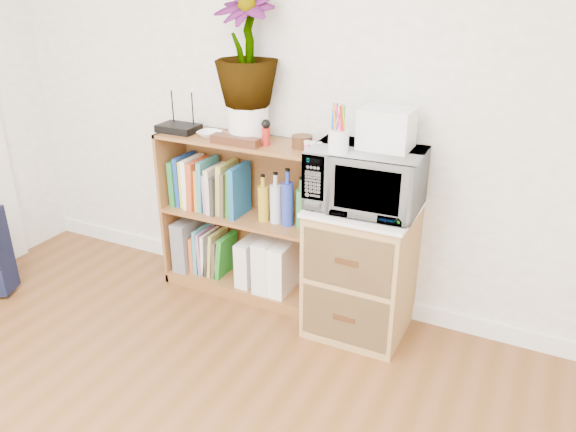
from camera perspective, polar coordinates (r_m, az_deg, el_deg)
The scene contains 21 objects.
skirting_board at distance 3.43m, azimuth 2.02°, elevation -6.97°, with size 4.00×0.02×0.10m, color white.
bookshelf at distance 3.27m, azimuth -4.48°, elevation -0.26°, with size 1.00×0.30×0.95m, color brown.
wicker_unit at distance 2.99m, azimuth 7.40°, elevation -5.57°, with size 0.50×0.45×0.70m, color #9E7542.
microwave at distance 2.76m, azimuth 7.89°, elevation 3.78°, with size 0.54×0.37×0.30m, color silver.
pen_cup at distance 2.64m, azimuth 5.15°, elevation 7.58°, with size 0.10×0.10×0.11m, color white.
small_appliance at distance 2.72m, azimuth 10.00°, elevation 8.76°, with size 0.24×0.20×0.19m, color white.
router at distance 3.31m, azimuth -11.05°, elevation 8.76°, with size 0.23×0.16×0.04m, color black.
white_bowl at distance 3.18m, azimuth -7.96°, elevation 8.26°, with size 0.13×0.13×0.03m, color white.
plant_pot at distance 3.09m, azimuth -4.04°, elevation 9.44°, with size 0.22×0.22×0.19m, color white.
potted_plant at distance 3.02m, azimuth -4.26°, elevation 16.67°, with size 0.33×0.33×0.60m, color #347E32.
trinket_box at distance 3.01m, azimuth -5.35°, elevation 7.64°, with size 0.28×0.07×0.04m, color #371A0F.
kokeshi_doll at distance 2.98m, azimuth -2.25°, elevation 8.05°, with size 0.04×0.04×0.09m, color #A71A14.
wooden_bowl at distance 2.95m, azimuth 1.45°, elevation 7.57°, with size 0.11×0.11×0.06m, color #3C2210.
paint_jars at distance 2.82m, azimuth 2.56°, elevation 6.71°, with size 0.11×0.04×0.05m, color #CE7292.
file_box at distance 3.59m, azimuth -9.99°, elevation -2.67°, with size 0.10×0.26×0.32m, color slate.
magazine_holder_left at distance 3.37m, azimuth -3.93°, elevation -4.57°, with size 0.09×0.22×0.28m, color silver.
magazine_holder_mid at distance 3.30m, azimuth -1.98°, elevation -4.78°, with size 0.10×0.25×0.31m, color silver.
magazine_holder_right at distance 3.26m, azimuth -0.45°, elevation -5.22°, with size 0.10×0.24×0.30m, color white.
cookbooks at distance 3.33m, azimuth -8.00°, elevation 3.07°, with size 0.46×0.20×0.31m.
liquor_bottles at distance 3.06m, azimuth 0.73°, elevation 1.51°, with size 0.44×0.07×0.32m.
lower_books at distance 3.51m, azimuth -7.68°, elevation -3.62°, with size 0.25×0.19×0.29m.
Camera 1 is at (1.20, -0.46, 1.80)m, focal length 35.00 mm.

